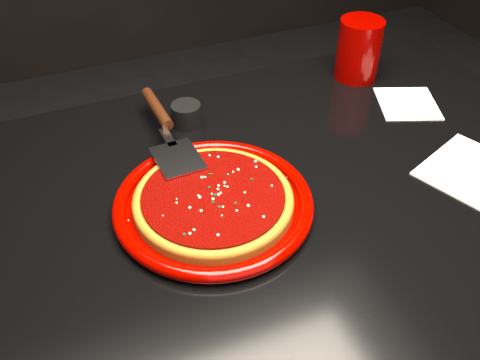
# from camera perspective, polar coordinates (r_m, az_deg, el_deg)

# --- Properties ---
(table) EXTENTS (1.20, 0.80, 0.75)m
(table) POSITION_cam_1_polar(r_m,az_deg,el_deg) (1.21, 3.16, -14.28)
(table) COLOR black
(table) RESTS_ON floor
(plate) EXTENTS (0.38, 0.38, 0.02)m
(plate) POSITION_cam_1_polar(r_m,az_deg,el_deg) (0.88, -2.85, -2.51)
(plate) COLOR #740200
(plate) RESTS_ON table
(pizza_crust) EXTENTS (0.31, 0.31, 0.01)m
(pizza_crust) POSITION_cam_1_polar(r_m,az_deg,el_deg) (0.88, -2.86, -2.33)
(pizza_crust) COLOR brown
(pizza_crust) RESTS_ON plate
(pizza_crust_rim) EXTENTS (0.31, 0.31, 0.02)m
(pizza_crust_rim) POSITION_cam_1_polar(r_m,az_deg,el_deg) (0.88, -2.87, -2.01)
(pizza_crust_rim) COLOR brown
(pizza_crust_rim) RESTS_ON plate
(pizza_sauce) EXTENTS (0.27, 0.27, 0.01)m
(pizza_sauce) POSITION_cam_1_polar(r_m,az_deg,el_deg) (0.87, -2.88, -1.78)
(pizza_sauce) COLOR #6D0501
(pizza_sauce) RESTS_ON plate
(parmesan_dusting) EXTENTS (0.23, 0.23, 0.01)m
(parmesan_dusting) POSITION_cam_1_polar(r_m,az_deg,el_deg) (0.87, -2.89, -1.46)
(parmesan_dusting) COLOR beige
(parmesan_dusting) RESTS_ON plate
(basil_flecks) EXTENTS (0.21, 0.21, 0.00)m
(basil_flecks) POSITION_cam_1_polar(r_m,az_deg,el_deg) (0.87, -2.89, -1.50)
(basil_flecks) COLOR black
(basil_flecks) RESTS_ON plate
(pizza_server) EXTENTS (0.11, 0.33, 0.02)m
(pizza_server) POSITION_cam_1_polar(r_m,az_deg,el_deg) (1.01, -7.75, 5.40)
(pizza_server) COLOR silver
(pizza_server) RESTS_ON plate
(cup) EXTENTS (0.12, 0.12, 0.13)m
(cup) POSITION_cam_1_polar(r_m,az_deg,el_deg) (1.25, 12.54, 13.44)
(cup) COLOR #8C0200
(cup) RESTS_ON table
(napkin_a) EXTENTS (0.23, 0.23, 0.00)m
(napkin_a) POSITION_cam_1_polar(r_m,az_deg,el_deg) (1.05, 24.06, 0.57)
(napkin_a) COLOR silver
(napkin_a) RESTS_ON table
(napkin_b) EXTENTS (0.16, 0.16, 0.00)m
(napkin_b) POSITION_cam_1_polar(r_m,az_deg,el_deg) (1.20, 17.43, 7.79)
(napkin_b) COLOR silver
(napkin_b) RESTS_ON table
(ramekin) EXTENTS (0.08, 0.08, 0.05)m
(ramekin) POSITION_cam_1_polar(r_m,az_deg,el_deg) (1.08, -5.75, 6.95)
(ramekin) COLOR black
(ramekin) RESTS_ON table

